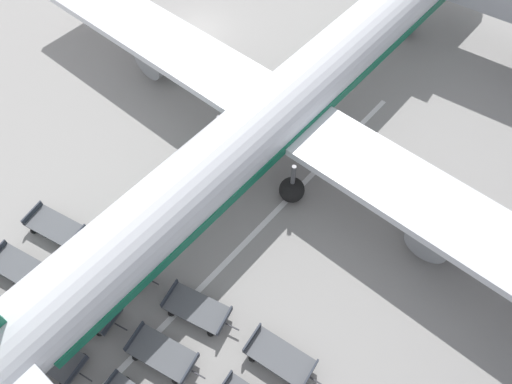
# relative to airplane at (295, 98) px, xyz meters

# --- Properties ---
(ground_plane) EXTENTS (500.00, 500.00, 0.00)m
(ground_plane) POSITION_rel_airplane_xyz_m (-10.92, 4.64, -3.39)
(ground_plane) COLOR gray
(airplane) EXTENTS (38.90, 43.07, 11.50)m
(airplane) POSITION_rel_airplane_xyz_m (0.00, 0.00, 0.00)
(airplane) COLOR silver
(airplane) RESTS_ON ground_plane
(baggage_dolly_row_mid_a_col_b) EXTENTS (3.80, 1.80, 0.92)m
(baggage_dolly_row_mid_a_col_b) POSITION_rel_airplane_xyz_m (-1.58, -16.97, -2.92)
(baggage_dolly_row_mid_a_col_b) COLOR #515459
(baggage_dolly_row_mid_a_col_b) RESTS_ON ground_plane
(baggage_dolly_row_mid_b_col_a) EXTENTS (3.80, 1.84, 0.92)m
(baggage_dolly_row_mid_b_col_a) POSITION_rel_airplane_xyz_m (-6.14, -14.99, -2.92)
(baggage_dolly_row_mid_b_col_a) COLOR #515459
(baggage_dolly_row_mid_b_col_a) RESTS_ON ground_plane
(baggage_dolly_row_mid_b_col_b) EXTENTS (3.81, 1.87, 0.92)m
(baggage_dolly_row_mid_b_col_b) POSITION_rel_airplane_xyz_m (-1.89, -14.53, -2.92)
(baggage_dolly_row_mid_b_col_b) COLOR #515459
(baggage_dolly_row_mid_b_col_b) RESTS_ON ground_plane
(baggage_dolly_row_mid_b_col_c) EXTENTS (3.80, 1.84, 0.92)m
(baggage_dolly_row_mid_b_col_c) POSITION_rel_airplane_xyz_m (2.34, -14.11, -2.92)
(baggage_dolly_row_mid_b_col_c) COLOR #515459
(baggage_dolly_row_mid_b_col_c) RESTS_ON ground_plane
(baggage_dolly_row_far_col_a) EXTENTS (3.80, 1.83, 0.92)m
(baggage_dolly_row_far_col_a) POSITION_rel_airplane_xyz_m (-6.48, -12.40, -2.92)
(baggage_dolly_row_far_col_a) COLOR #515459
(baggage_dolly_row_far_col_a) RESTS_ON ground_plane
(baggage_dolly_row_far_col_b) EXTENTS (3.80, 1.83, 0.92)m
(baggage_dolly_row_far_col_b) POSITION_rel_airplane_xyz_m (-2.22, -11.97, -2.92)
(baggage_dolly_row_far_col_b) COLOR #515459
(baggage_dolly_row_far_col_b) RESTS_ON ground_plane
(baggage_dolly_row_far_col_c) EXTENTS (3.81, 1.89, 0.92)m
(baggage_dolly_row_far_col_c) POSITION_rel_airplane_xyz_m (2.28, -11.61, -2.92)
(baggage_dolly_row_far_col_c) COLOR #515459
(baggage_dolly_row_far_col_c) RESTS_ON ground_plane
(baggage_dolly_row_far_col_d) EXTENTS (3.77, 1.68, 0.92)m
(baggage_dolly_row_far_col_d) POSITION_rel_airplane_xyz_m (6.69, -11.23, -2.92)
(baggage_dolly_row_far_col_d) COLOR #515459
(baggage_dolly_row_far_col_d) RESTS_ON ground_plane
(stand_guidance_stripe) EXTENTS (3.09, 30.40, 0.01)m
(stand_guidance_stripe) POSITION_rel_airplane_xyz_m (1.72, -9.21, -3.39)
(stand_guidance_stripe) COLOR white
(stand_guidance_stripe) RESTS_ON ground_plane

